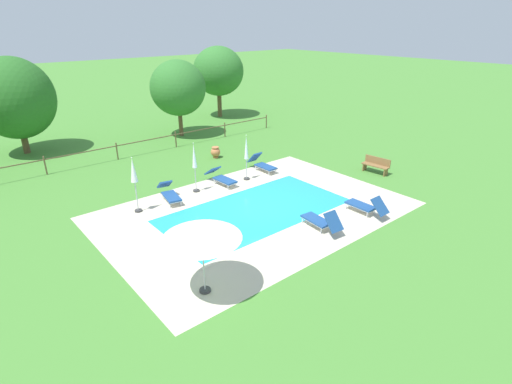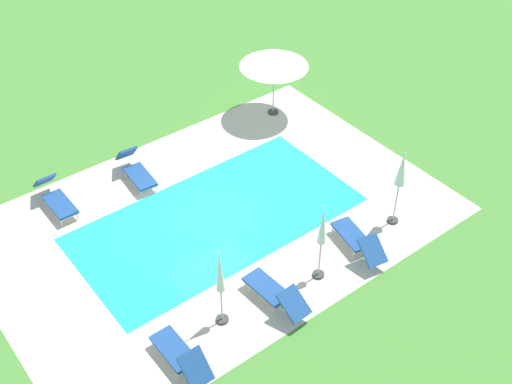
{
  "view_description": "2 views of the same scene",
  "coord_description": "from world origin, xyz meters",
  "px_view_note": "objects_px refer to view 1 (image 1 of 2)",
  "views": [
    {
      "loc": [
        -10.1,
        -12.07,
        7.69
      ],
      "look_at": [
        0.45,
        0.5,
        0.6
      ],
      "focal_mm": 27.72,
      "sensor_mm": 36.0,
      "label": 1
    },
    {
      "loc": [
        7.89,
        12.09,
        13.1
      ],
      "look_at": [
        -1.12,
        0.47,
        0.77
      ],
      "focal_mm": 46.54,
      "sensor_mm": 36.0,
      "label": 2
    }
  ],
  "objects_px": {
    "sun_lounger_north_near_steps": "(221,177)",
    "patio_umbrella_open_foreground": "(202,234)",
    "sun_lounger_north_far": "(169,193)",
    "patio_umbrella_closed_row_centre": "(246,152)",
    "sun_lounger_north_mid": "(321,221)",
    "wooden_bench_lawn_side": "(376,165)",
    "patio_umbrella_closed_row_west": "(134,174)",
    "sun_lounger_north_end": "(366,206)",
    "tree_centre": "(218,71)",
    "sun_lounger_south_near_corner": "(262,164)",
    "terracotta_urn_near_fence": "(215,152)",
    "tree_far_west": "(15,98)",
    "tree_west_mid": "(178,88)",
    "patio_umbrella_closed_row_mid_west": "(194,161)"
  },
  "relations": [
    {
      "from": "patio_umbrella_closed_row_mid_west",
      "to": "terracotta_urn_near_fence",
      "type": "relative_size",
      "value": 3.65
    },
    {
      "from": "tree_west_mid",
      "to": "tree_centre",
      "type": "distance_m",
      "value": 6.8
    },
    {
      "from": "sun_lounger_north_mid",
      "to": "tree_far_west",
      "type": "distance_m",
      "value": 20.18
    },
    {
      "from": "sun_lounger_south_near_corner",
      "to": "terracotta_urn_near_fence",
      "type": "relative_size",
      "value": 2.8
    },
    {
      "from": "sun_lounger_north_end",
      "to": "tree_far_west",
      "type": "distance_m",
      "value": 21.43
    },
    {
      "from": "sun_lounger_south_near_corner",
      "to": "patio_umbrella_closed_row_west",
      "type": "distance_m",
      "value": 7.73
    },
    {
      "from": "sun_lounger_north_far",
      "to": "sun_lounger_north_end",
      "type": "distance_m",
      "value": 8.9
    },
    {
      "from": "terracotta_urn_near_fence",
      "to": "wooden_bench_lawn_side",
      "type": "bearing_deg",
      "value": -56.11
    },
    {
      "from": "sun_lounger_north_far",
      "to": "terracotta_urn_near_fence",
      "type": "relative_size",
      "value": 3.05
    },
    {
      "from": "patio_umbrella_closed_row_west",
      "to": "patio_umbrella_closed_row_centre",
      "type": "distance_m",
      "value": 6.07
    },
    {
      "from": "terracotta_urn_near_fence",
      "to": "tree_west_mid",
      "type": "height_order",
      "value": "tree_west_mid"
    },
    {
      "from": "sun_lounger_north_far",
      "to": "patio_umbrella_closed_row_mid_west",
      "type": "distance_m",
      "value": 1.96
    },
    {
      "from": "sun_lounger_north_far",
      "to": "wooden_bench_lawn_side",
      "type": "bearing_deg",
      "value": -20.94
    },
    {
      "from": "patio_umbrella_closed_row_centre",
      "to": "sun_lounger_north_mid",
      "type": "bearing_deg",
      "value": -100.48
    },
    {
      "from": "sun_lounger_north_mid",
      "to": "sun_lounger_north_end",
      "type": "relative_size",
      "value": 1.0
    },
    {
      "from": "patio_umbrella_closed_row_west",
      "to": "terracotta_urn_near_fence",
      "type": "bearing_deg",
      "value": 30.13
    },
    {
      "from": "patio_umbrella_open_foreground",
      "to": "patio_umbrella_closed_row_west",
      "type": "relative_size",
      "value": 0.94
    },
    {
      "from": "sun_lounger_south_near_corner",
      "to": "tree_west_mid",
      "type": "height_order",
      "value": "tree_west_mid"
    },
    {
      "from": "patio_umbrella_closed_row_centre",
      "to": "wooden_bench_lawn_side",
      "type": "height_order",
      "value": "patio_umbrella_closed_row_centre"
    },
    {
      "from": "sun_lounger_north_near_steps",
      "to": "tree_centre",
      "type": "relative_size",
      "value": 0.35
    },
    {
      "from": "tree_far_west",
      "to": "terracotta_urn_near_fence",
      "type": "bearing_deg",
      "value": -44.65
    },
    {
      "from": "tree_far_west",
      "to": "tree_west_mid",
      "type": "distance_m",
      "value": 10.03
    },
    {
      "from": "patio_umbrella_closed_row_west",
      "to": "tree_centre",
      "type": "height_order",
      "value": "tree_centre"
    },
    {
      "from": "sun_lounger_north_far",
      "to": "patio_umbrella_open_foreground",
      "type": "bearing_deg",
      "value": -110.17
    },
    {
      "from": "sun_lounger_north_far",
      "to": "patio_umbrella_open_foreground",
      "type": "xyz_separation_m",
      "value": [
        -2.49,
        -6.79,
        1.67
      ]
    },
    {
      "from": "patio_umbrella_closed_row_mid_west",
      "to": "wooden_bench_lawn_side",
      "type": "xyz_separation_m",
      "value": [
        9.01,
        -4.13,
        -1.14
      ]
    },
    {
      "from": "tree_far_west",
      "to": "wooden_bench_lawn_side",
      "type": "bearing_deg",
      "value": -49.66
    },
    {
      "from": "sun_lounger_north_mid",
      "to": "wooden_bench_lawn_side",
      "type": "distance_m",
      "value": 7.63
    },
    {
      "from": "sun_lounger_south_near_corner",
      "to": "tree_centre",
      "type": "xyz_separation_m",
      "value": [
        6.19,
        12.89,
        3.45
      ]
    },
    {
      "from": "sun_lounger_north_end",
      "to": "tree_centre",
      "type": "bearing_deg",
      "value": 72.37
    },
    {
      "from": "patio_umbrella_closed_row_mid_west",
      "to": "terracotta_urn_near_fence",
      "type": "bearing_deg",
      "value": 44.96
    },
    {
      "from": "sun_lounger_south_near_corner",
      "to": "terracotta_urn_near_fence",
      "type": "distance_m",
      "value": 3.64
    },
    {
      "from": "sun_lounger_south_near_corner",
      "to": "patio_umbrella_open_foreground",
      "type": "height_order",
      "value": "patio_umbrella_open_foreground"
    },
    {
      "from": "sun_lounger_north_far",
      "to": "sun_lounger_south_near_corner",
      "type": "relative_size",
      "value": 1.09
    },
    {
      "from": "sun_lounger_north_near_steps",
      "to": "patio_umbrella_closed_row_centre",
      "type": "bearing_deg",
      "value": -13.12
    },
    {
      "from": "tree_far_west",
      "to": "patio_umbrella_closed_row_mid_west",
      "type": "bearing_deg",
      "value": -68.16
    },
    {
      "from": "sun_lounger_north_mid",
      "to": "sun_lounger_north_far",
      "type": "xyz_separation_m",
      "value": [
        -3.28,
        6.43,
        -0.02
      ]
    },
    {
      "from": "sun_lounger_north_mid",
      "to": "patio_umbrella_open_foreground",
      "type": "height_order",
      "value": "patio_umbrella_open_foreground"
    },
    {
      "from": "sun_lounger_south_near_corner",
      "to": "sun_lounger_north_near_steps",
      "type": "bearing_deg",
      "value": -176.88
    },
    {
      "from": "sun_lounger_north_far",
      "to": "patio_umbrella_closed_row_mid_west",
      "type": "relative_size",
      "value": 0.84
    },
    {
      "from": "sun_lounger_north_near_steps",
      "to": "patio_umbrella_open_foreground",
      "type": "xyz_separation_m",
      "value": [
        -5.52,
        -6.88,
        1.68
      ]
    },
    {
      "from": "sun_lounger_north_near_steps",
      "to": "patio_umbrella_open_foreground",
      "type": "bearing_deg",
      "value": -128.7
    },
    {
      "from": "patio_umbrella_closed_row_west",
      "to": "wooden_bench_lawn_side",
      "type": "distance_m",
      "value": 12.83
    },
    {
      "from": "sun_lounger_north_far",
      "to": "sun_lounger_north_end",
      "type": "height_order",
      "value": "sun_lounger_north_end"
    },
    {
      "from": "tree_far_west",
      "to": "patio_umbrella_open_foreground",
      "type": "bearing_deg",
      "value": -87.28
    },
    {
      "from": "patio_umbrella_closed_row_centre",
      "to": "tree_centre",
      "type": "relative_size",
      "value": 0.41
    },
    {
      "from": "patio_umbrella_open_foreground",
      "to": "patio_umbrella_closed_row_centre",
      "type": "height_order",
      "value": "patio_umbrella_closed_row_centre"
    },
    {
      "from": "patio_umbrella_closed_row_mid_west",
      "to": "sun_lounger_north_end",
      "type": "bearing_deg",
      "value": -57.76
    },
    {
      "from": "sun_lounger_south_near_corner",
      "to": "wooden_bench_lawn_side",
      "type": "xyz_separation_m",
      "value": [
        4.57,
        -4.28,
        0.08
      ]
    },
    {
      "from": "sun_lounger_north_mid",
      "to": "sun_lounger_south_near_corner",
      "type": "xyz_separation_m",
      "value": [
        2.68,
        6.68,
        -0.0
      ]
    }
  ]
}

